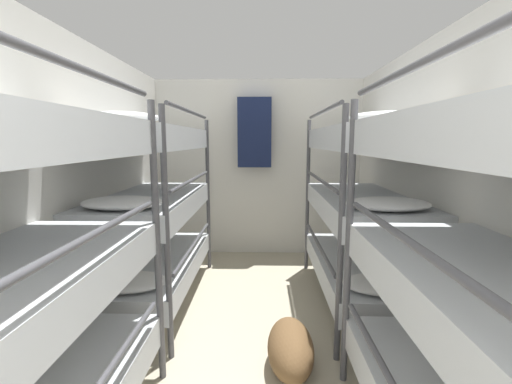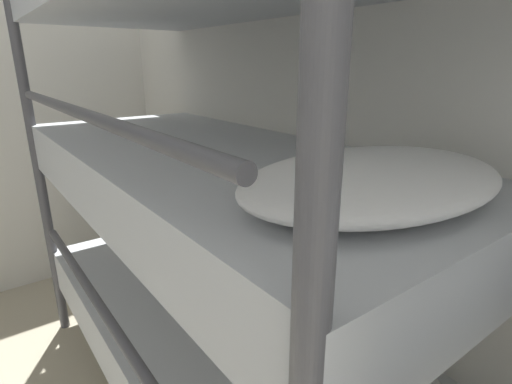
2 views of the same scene
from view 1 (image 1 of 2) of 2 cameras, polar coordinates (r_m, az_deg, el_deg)
The scene contains 7 objects.
wall_left at distance 2.66m, azimuth -32.37°, elevation -1.03°, with size 0.06×5.07×2.37m.
wall_right at distance 2.59m, azimuth 32.31°, elevation -1.26°, with size 0.06×5.07×2.37m.
wall_back at distance 4.70m, azimuth 0.41°, elevation 3.91°, with size 2.87×0.06×2.37m.
bunk_stack_left_far at distance 3.35m, azimuth -17.06°, elevation -2.02°, with size 0.79×1.83×1.84m.
bunk_stack_right_far at distance 3.31m, azimuth 17.27°, elevation -2.16°, with size 0.79×1.83×1.84m.
duffel_bag at distance 2.59m, azimuth 5.76°, elevation -24.48°, with size 0.32×0.62×0.32m.
hanging_coat at distance 4.54m, azimuth -0.25°, elevation 9.86°, with size 0.44×0.12×0.90m.
Camera 1 is at (0.07, 0.29, 1.57)m, focal length 24.00 mm.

